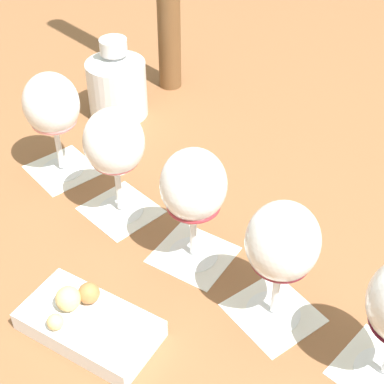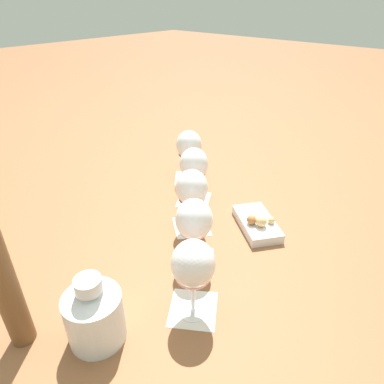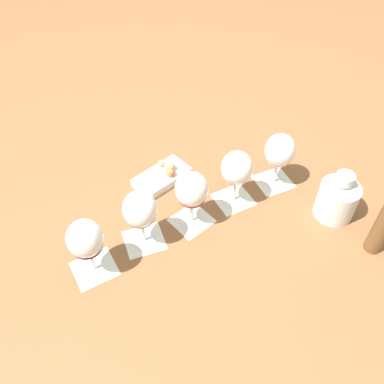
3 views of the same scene
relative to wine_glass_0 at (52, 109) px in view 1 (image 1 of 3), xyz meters
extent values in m
plane|color=brown|center=(0.22, 0.20, -0.12)|extent=(8.00, 8.00, 0.00)
cube|color=silver|center=(0.00, 0.00, -0.12)|extent=(0.14, 0.14, 0.00)
cube|color=silver|center=(0.11, 0.10, -0.12)|extent=(0.14, 0.14, 0.00)
cube|color=silver|center=(0.21, 0.20, -0.12)|extent=(0.14, 0.14, 0.00)
cube|color=silver|center=(0.33, 0.29, -0.12)|extent=(0.14, 0.14, 0.00)
cube|color=silver|center=(0.43, 0.40, -0.12)|extent=(0.14, 0.14, 0.00)
cylinder|color=white|center=(0.00, 0.00, -0.11)|extent=(0.07, 0.07, 0.01)
cylinder|color=white|center=(0.00, 0.00, -0.07)|extent=(0.01, 0.01, 0.08)
ellipsoid|color=white|center=(0.00, 0.00, 0.01)|extent=(0.09, 0.09, 0.10)
ellipsoid|color=pink|center=(0.00, 0.00, -0.02)|extent=(0.07, 0.07, 0.03)
cylinder|color=white|center=(0.11, 0.10, -0.11)|extent=(0.07, 0.07, 0.01)
cylinder|color=white|center=(0.11, 0.10, -0.07)|extent=(0.01, 0.01, 0.08)
ellipsoid|color=white|center=(0.11, 0.10, 0.01)|extent=(0.09, 0.09, 0.10)
ellipsoid|color=#CC515B|center=(0.11, 0.10, -0.02)|extent=(0.07, 0.07, 0.03)
cylinder|color=white|center=(0.21, 0.20, -0.11)|extent=(0.07, 0.07, 0.01)
cylinder|color=white|center=(0.21, 0.20, -0.07)|extent=(0.01, 0.01, 0.08)
ellipsoid|color=white|center=(0.21, 0.20, 0.01)|extent=(0.09, 0.09, 0.10)
ellipsoid|color=#A22D37|center=(0.21, 0.20, -0.03)|extent=(0.07, 0.07, 0.02)
cylinder|color=white|center=(0.33, 0.29, -0.11)|extent=(0.07, 0.07, 0.01)
cylinder|color=white|center=(0.33, 0.29, -0.07)|extent=(0.01, 0.01, 0.08)
ellipsoid|color=white|center=(0.33, 0.29, 0.01)|extent=(0.09, 0.09, 0.10)
ellipsoid|color=maroon|center=(0.33, 0.29, -0.02)|extent=(0.07, 0.07, 0.03)
cylinder|color=white|center=(0.43, 0.40, -0.11)|extent=(0.07, 0.07, 0.01)
cylinder|color=silver|center=(-0.17, 0.09, -0.07)|extent=(0.11, 0.11, 0.10)
cone|color=silver|center=(-0.17, 0.09, -0.01)|extent=(0.11, 0.11, 0.02)
cylinder|color=silver|center=(-0.17, 0.09, 0.02)|extent=(0.05, 0.05, 0.03)
cube|color=silver|center=(0.33, 0.06, -0.11)|extent=(0.17, 0.19, 0.03)
sphere|color=#DBB775|center=(0.32, 0.04, -0.08)|extent=(0.03, 0.03, 0.03)
sphere|color=#B2703D|center=(0.31, 0.06, -0.08)|extent=(0.03, 0.03, 0.03)
sphere|color=#DBB775|center=(0.34, 0.02, -0.08)|extent=(0.02, 0.02, 0.02)
camera|label=1|loc=(0.79, 0.14, 0.48)|focal=55.00mm
camera|label=2|loc=(-0.37, -0.33, 0.46)|focal=32.00mm
camera|label=3|loc=(0.08, 0.90, 0.76)|focal=38.00mm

